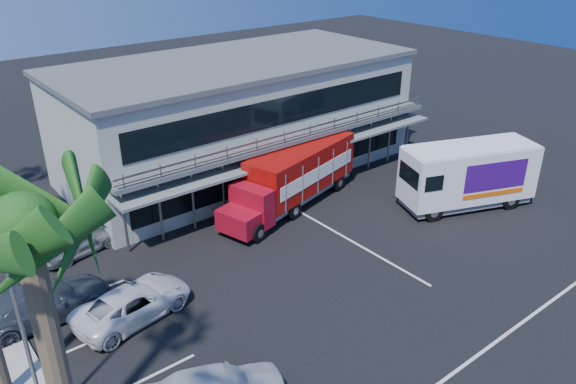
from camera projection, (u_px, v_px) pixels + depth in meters
ground at (369, 282)px, 25.82m from camera, size 120.00×120.00×0.00m
building at (238, 115)px, 36.46m from camera, size 22.40×12.00×7.30m
palm_a at (30, 258)px, 8.89m from camera, size 2.80×2.80×11.75m
light_pole_near at (18, 313)px, 16.58m from camera, size 0.50×0.25×8.09m
red_truck at (294, 175)px, 32.19m from camera, size 10.34×4.79×3.39m
white_van at (468, 175)px, 32.01m from camera, size 8.04×5.21×3.72m
parked_car_c at (133, 303)px, 23.27m from camera, size 5.41×3.21×1.41m
parked_car_d at (41, 303)px, 23.10m from camera, size 5.64×2.32×1.63m
parked_car_e at (78, 242)px, 27.79m from camera, size 4.17×2.39×1.34m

